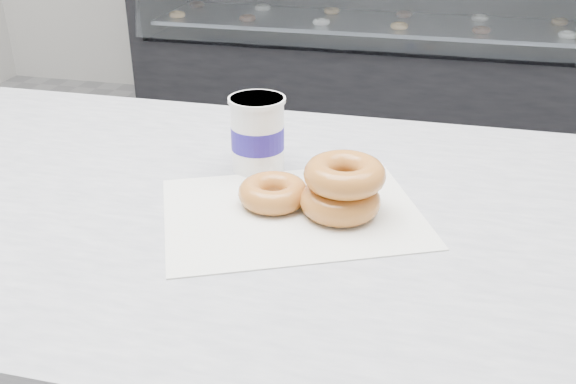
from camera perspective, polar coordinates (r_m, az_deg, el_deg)
name	(u,v)px	position (r m, az deg, el deg)	size (l,w,h in m)	color
ground	(256,376)	(1.94, -2.84, -16.00)	(5.00, 5.00, 0.00)	gray
display_case	(363,38)	(3.60, 6.71, 13.40)	(2.40, 0.74, 1.25)	black
wax_paper	(292,212)	(0.87, 0.35, -1.80)	(0.34, 0.26, 0.00)	silver
donut_single	(273,193)	(0.88, -1.32, -0.05)	(0.10, 0.10, 0.03)	#CD7F38
donut_stack	(342,188)	(0.85, 4.86, 0.40)	(0.15, 0.15, 0.08)	#CD7F38
coffee_cup	(258,133)	(0.97, -2.72, 5.23)	(0.10, 0.10, 0.11)	white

